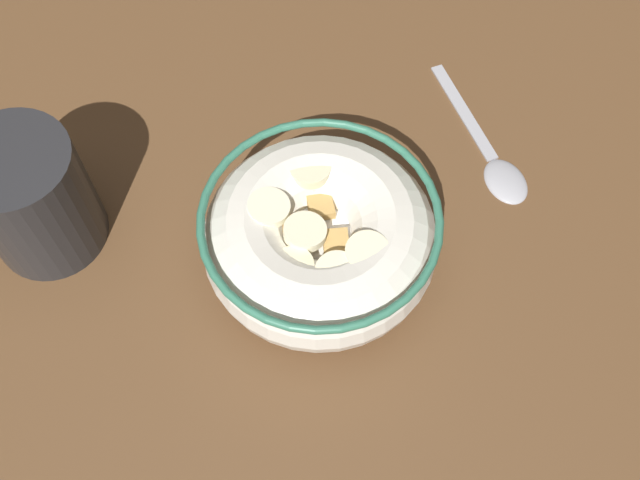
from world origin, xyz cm
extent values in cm
cube|color=brown|center=(0.00, 0.00, -1.00)|extent=(107.47, 107.47, 2.00)
cylinder|color=silver|center=(0.00, 0.00, 0.30)|extent=(9.12, 9.12, 0.60)
torus|color=silver|center=(0.00, 0.00, 3.18)|extent=(16.59, 16.59, 6.35)
torus|color=#337259|center=(0.00, 0.00, 6.05)|extent=(16.69, 16.69, 0.60)
cylinder|color=white|center=(0.00, 0.00, 4.00)|extent=(12.78, 12.78, 0.40)
cube|color=tan|center=(-3.54, 3.31, 4.51)|extent=(2.49, 2.49, 0.82)
cube|color=tan|center=(3.82, 0.30, 4.55)|extent=(2.08, 2.11, 0.89)
cube|color=tan|center=(-1.12, 1.01, 4.65)|extent=(1.98, 2.03, 0.94)
cube|color=#B78947|center=(2.10, -0.07, 4.57)|extent=(2.15, 2.13, 0.86)
cube|color=tan|center=(-0.30, -1.73, 4.63)|extent=(2.16, 2.13, 0.87)
cube|color=#B78947|center=(-4.11, 1.12, 4.76)|extent=(1.76, 1.76, 0.80)
cube|color=#AD7F42|center=(3.20, -3.73, 4.50)|extent=(2.06, 2.07, 0.82)
cube|color=tan|center=(4.88, -2.33, 4.74)|extent=(2.41, 2.41, 0.83)
cube|color=#AD7F42|center=(-1.27, 3.85, 4.52)|extent=(2.09, 2.14, 0.94)
cube|color=#AD7F42|center=(1.32, 4.59, 4.67)|extent=(1.89, 1.95, 0.92)
cube|color=tan|center=(4.20, 2.75, 4.55)|extent=(2.21, 2.22, 0.83)
cube|color=#B78947|center=(-0.80, -5.40, 4.78)|extent=(2.24, 2.24, 0.81)
cube|color=#AD7F42|center=(-4.32, -2.33, 4.74)|extent=(2.53, 2.54, 1.02)
cube|color=tan|center=(0.09, -3.60, 4.74)|extent=(2.01, 2.08, 0.98)
cylinder|color=#F9EFC6|center=(3.52, -0.81, 5.87)|extent=(3.97, 3.92, 1.04)
cylinder|color=beige|center=(1.68, 3.43, 5.37)|extent=(4.14, 4.11, 1.02)
cylinder|color=#F4EABC|center=(-3.21, 2.35, 5.86)|extent=(3.80, 3.80, 1.00)
cylinder|color=#F4EABC|center=(0.83, -4.08, 5.80)|extent=(4.12, 4.15, 1.02)
cylinder|color=#F4EABC|center=(-1.26, 3.81, 5.60)|extent=(3.67, 3.69, 0.90)
cylinder|color=#F9EFC6|center=(0.98, 0.84, 5.65)|extent=(4.12, 4.12, 1.04)
ellipsoid|color=#A5A5AD|center=(-14.35, -7.38, 0.40)|extent=(4.62, 5.26, 0.80)
cube|color=#A5A5AD|center=(-11.40, -14.15, 0.18)|extent=(5.08, 9.93, 0.36)
cylinder|color=#262628|center=(20.24, -1.56, 4.90)|extent=(8.27, 8.27, 9.79)
camera|label=1|loc=(-0.93, 25.36, 49.73)|focal=42.19mm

